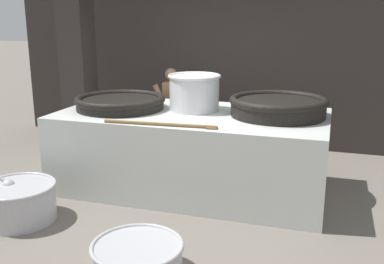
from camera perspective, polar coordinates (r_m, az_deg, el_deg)
The scene contains 11 objects.
ground_plane at distance 6.25m, azimuth -0.00°, elevation -6.97°, with size 60.00×60.00×0.00m, color slate.
back_wall at distance 8.17m, azimuth 5.31°, elevation 13.24°, with size 8.49×0.24×4.23m, color #2D2826.
support_pillar at distance 7.79m, azimuth -14.57°, elevation 12.79°, with size 0.46×0.46×4.23m, color #2D2826.
hearth_platform at distance 6.08m, azimuth -0.00°, elevation -2.38°, with size 3.53×1.78×1.04m.
giant_wok_near at distance 6.27m, azimuth -9.10°, elevation 3.78°, with size 1.24×1.24×0.18m.
giant_wok_far at distance 5.85m, azimuth 10.87°, elevation 3.29°, with size 1.25×1.25×0.25m.
stock_pot at distance 6.07m, azimuth 0.30°, elevation 5.16°, with size 0.72×0.72×0.49m.
stirring_paddle at distance 5.25m, azimuth -3.52°, elevation 0.97°, with size 1.38×0.17×0.04m.
cook at distance 7.52m, azimuth -2.69°, elevation 3.02°, with size 0.34×0.53×1.46m.
prep_bowl_vegetables at distance 5.57m, azimuth -21.22°, elevation -8.10°, with size 1.12×0.87×0.78m.
prep_bowl_meat at distance 4.23m, azimuth -6.93°, elevation -15.61°, with size 0.85×0.85×0.32m.
Camera 1 is at (1.76, -5.54, 2.30)m, focal length 42.00 mm.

